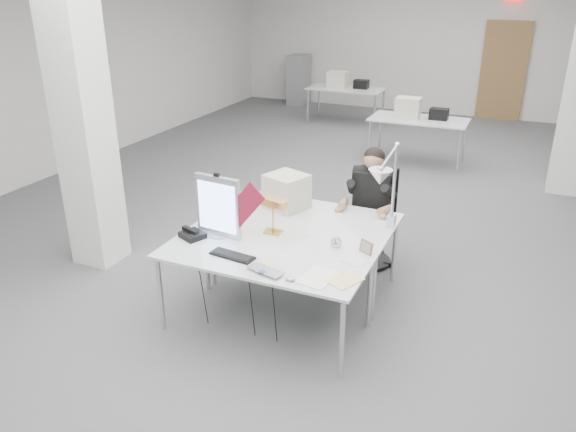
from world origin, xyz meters
name	(u,v)px	position (x,y,z in m)	size (l,w,h in m)	color
room_shell	(363,91)	(0.04, 0.13, 1.69)	(10.04, 14.04, 3.24)	#4E4E50
desk_main	(265,255)	(0.00, -2.50, 0.74)	(1.80, 0.90, 0.03)	silver
desk_second	(304,217)	(0.00, -1.60, 0.74)	(1.80, 0.90, 0.03)	silver
bg_desk_a	(419,120)	(0.20, 3.00, 0.74)	(1.60, 0.80, 0.03)	silver
bg_desk_b	(346,89)	(-1.80, 5.20, 0.74)	(1.60, 0.80, 0.03)	silver
filing_cabinet	(299,80)	(-3.50, 6.65, 0.60)	(0.45, 0.55, 1.20)	gray
office_chair	(372,215)	(0.50, -0.91, 0.58)	(0.57, 0.57, 1.16)	black
seated_person	(372,189)	(0.50, -0.96, 0.90)	(0.46, 0.58, 0.86)	black
monitor	(218,206)	(-0.54, -2.33, 1.04)	(0.46, 0.05, 0.57)	silver
pennant	(244,207)	(-0.27, -2.36, 1.10)	(0.47, 0.01, 0.20)	maroon
keyboard	(232,256)	(-0.23, -2.66, 0.76)	(0.40, 0.13, 0.02)	black
laptop	(262,273)	(0.14, -2.84, 0.77)	(0.31, 0.20, 0.02)	#A7A7AB
mouse	(290,279)	(0.39, -2.84, 0.77)	(0.09, 0.06, 0.03)	#B0B1B5
bankers_lamp	(273,217)	(-0.11, -2.09, 0.92)	(0.29, 0.11, 0.32)	gold
desk_phone	(193,235)	(-0.74, -2.48, 0.78)	(0.20, 0.18, 0.05)	black
picture_frame_left	(215,218)	(-0.72, -2.12, 0.81)	(0.14, 0.01, 0.11)	olive
picture_frame_right	(366,247)	(0.79, -2.14, 0.81)	(0.14, 0.01, 0.11)	#9B6942
desk_clock	(336,242)	(0.52, -2.14, 0.81)	(0.10, 0.10, 0.03)	#B8B7BC
paper_stack_a	(318,277)	(0.57, -2.71, 0.76)	(0.23, 0.34, 0.01)	white
paper_stack_b	(345,280)	(0.78, -2.67, 0.76)	(0.19, 0.26, 0.01)	#EDDB8E
paper_stack_c	(354,261)	(0.74, -2.33, 0.76)	(0.19, 0.13, 0.01)	silver
beige_monitor	(287,191)	(-0.25, -1.47, 0.93)	(0.37, 0.35, 0.35)	beige
architect_lamp	(387,195)	(0.85, -1.76, 1.16)	(0.22, 0.63, 0.81)	#B6B7BB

